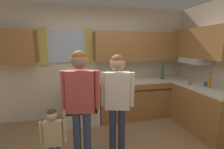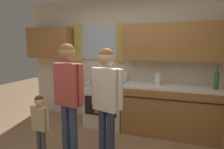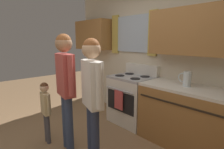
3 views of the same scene
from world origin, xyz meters
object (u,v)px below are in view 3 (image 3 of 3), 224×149
object	(u,v)px
stove_oven	(132,99)
small_child	(46,106)
adult_in_plaid	(92,89)
adult_holding_child	(65,79)
water_pitcher	(187,79)

from	to	relation	value
stove_oven	small_child	size ratio (longest dim) A/B	1.16
stove_oven	adult_in_plaid	xyz separation A→B (m)	(0.49, -1.27, 0.53)
adult_in_plaid	small_child	world-z (taller)	adult_in_plaid
small_child	adult_holding_child	bearing A→B (deg)	24.11
water_pitcher	adult_in_plaid	xyz separation A→B (m)	(-0.53, -1.29, -0.02)
adult_holding_child	adult_in_plaid	bearing A→B (deg)	6.50
adult_holding_child	adult_in_plaid	distance (m)	0.53
stove_oven	water_pitcher	xyz separation A→B (m)	(1.01, 0.02, 0.54)
stove_oven	small_child	bearing A→B (deg)	-105.05
stove_oven	adult_holding_child	distance (m)	1.45
stove_oven	adult_in_plaid	size ratio (longest dim) A/B	0.70
water_pitcher	adult_in_plaid	bearing A→B (deg)	-112.26
adult_in_plaid	small_child	distance (m)	1.00
adult_holding_child	adult_in_plaid	size ratio (longest dim) A/B	1.04
stove_oven	small_child	world-z (taller)	stove_oven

